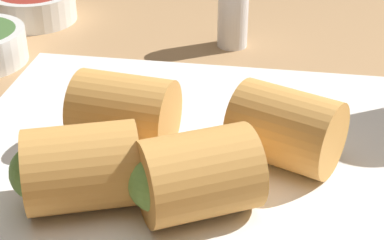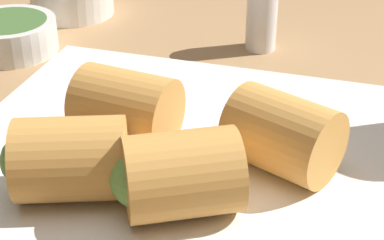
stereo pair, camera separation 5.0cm
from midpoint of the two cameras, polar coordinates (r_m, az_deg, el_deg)
The scene contains 8 objects.
table_surface at distance 47.90cm, azimuth 2.84°, elevation -3.65°, with size 180.00×140.00×2.00cm.
serving_plate at distance 45.30cm, azimuth 3.16°, elevation -3.19°, with size 32.54×26.67×1.50cm.
roll_front_left at distance 44.45cm, azimuth -3.18°, elevation 1.15°, with size 7.87×6.03×5.21cm.
roll_front_right at distance 42.12cm, azimuth 10.98°, elevation -1.19°, with size 8.17×7.39×5.21cm.
roll_back_left at distance 37.34cm, azimuth 2.25°, elevation -5.09°, with size 8.35×7.76×5.21cm.
roll_back_right at distance 39.06cm, azimuth -7.79°, elevation -3.61°, with size 8.12×7.19×5.21cm.
dipping_bowl_near at distance 63.97cm, azimuth -13.76°, elevation 7.35°, with size 9.03×9.03×3.13cm.
salt_shaker at distance 62.50cm, azimuth 8.58°, elevation 9.73°, with size 2.98×2.98×8.22cm.
Camera 2 is at (11.65, -38.13, 27.70)cm, focal length 60.00 mm.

